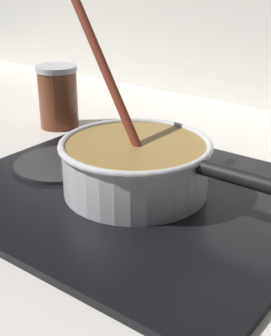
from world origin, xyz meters
The scene contains 6 objects.
ground centered at (0.00, 0.00, -0.02)m, with size 2.40×1.60×0.04m, color beige.
hob_plate centered at (0.07, 0.20, 0.01)m, with size 0.56×0.48×0.01m, color black.
burner_ring centered at (0.07, 0.20, 0.02)m, with size 0.17×0.17×0.01m, color #592D0C.
spare_burner centered at (-0.10, 0.20, 0.01)m, with size 0.16×0.16×0.01m, color #262628.
cooking_pan centered at (0.07, 0.20, 0.06)m, with size 0.39×0.24×0.30m.
condiment_jar centered at (-0.28, 0.38, 0.07)m, with size 0.09×0.09×0.14m.
Camera 1 is at (0.49, -0.35, 0.35)m, focal length 51.74 mm.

